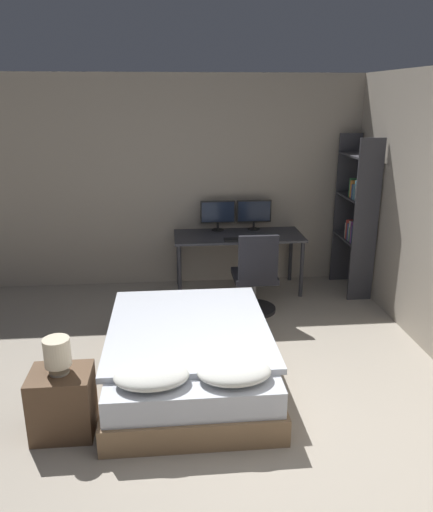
% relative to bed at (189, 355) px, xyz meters
% --- Properties ---
extents(ground_plane, '(20.00, 20.00, 0.00)m').
position_rel_bed_xyz_m(ground_plane, '(0.48, -1.14, -0.25)').
color(ground_plane, '#9E9384').
extents(wall_back, '(12.00, 0.06, 2.70)m').
position_rel_bed_xyz_m(wall_back, '(0.48, 2.53, 1.10)').
color(wall_back, '#9E9384').
rests_on(wall_back, ground_plane).
extents(bed, '(1.41, 1.99, 0.56)m').
position_rel_bed_xyz_m(bed, '(0.00, 0.00, 0.00)').
color(bed, '#846647').
rests_on(bed, ground_plane).
extents(nightstand, '(0.45, 0.37, 0.51)m').
position_rel_bed_xyz_m(nightstand, '(-0.97, -0.63, 0.01)').
color(nightstand, brown).
rests_on(nightstand, ground_plane).
extents(bedside_lamp, '(0.19, 0.19, 0.27)m').
position_rel_bed_xyz_m(bedside_lamp, '(-0.97, -0.63, 0.42)').
color(bedside_lamp, gray).
rests_on(bedside_lamp, nightstand).
extents(desk, '(1.62, 0.69, 0.75)m').
position_rel_bed_xyz_m(desk, '(0.72, 2.12, 0.42)').
color(desk, '#38383D').
rests_on(desk, ground_plane).
extents(monitor_left, '(0.45, 0.16, 0.39)m').
position_rel_bed_xyz_m(monitor_left, '(0.48, 2.36, 0.73)').
color(monitor_left, black).
rests_on(monitor_left, desk).
extents(monitor_right, '(0.45, 0.16, 0.39)m').
position_rel_bed_xyz_m(monitor_right, '(0.96, 2.36, 0.73)').
color(monitor_right, black).
rests_on(monitor_right, desk).
extents(keyboard, '(0.42, 0.13, 0.02)m').
position_rel_bed_xyz_m(keyboard, '(0.72, 1.88, 0.51)').
color(keyboard, black).
rests_on(keyboard, desk).
extents(computer_mouse, '(0.07, 0.05, 0.04)m').
position_rel_bed_xyz_m(computer_mouse, '(1.02, 1.88, 0.52)').
color(computer_mouse, black).
rests_on(computer_mouse, desk).
extents(office_chair, '(0.52, 0.52, 0.98)m').
position_rel_bed_xyz_m(office_chair, '(0.82, 1.39, 0.15)').
color(office_chair, black).
rests_on(office_chair, ground_plane).
extents(bookshelf, '(0.30, 0.73, 1.98)m').
position_rel_bed_xyz_m(bookshelf, '(2.18, 1.94, 0.82)').
color(bookshelf, '#333338').
rests_on(bookshelf, ground_plane).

